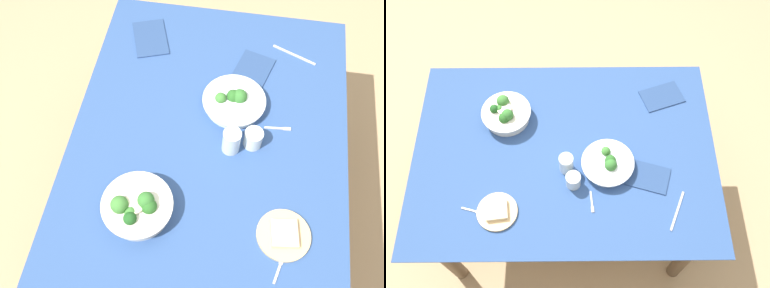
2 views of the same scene
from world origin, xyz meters
TOP-DOWN VIEW (x-y plane):
  - ground_plane at (0.00, 0.00)m, footprint 6.00×6.00m
  - dining_table at (0.00, 0.00)m, footprint 1.45×1.04m
  - broccoli_bowl_far at (-0.20, 0.08)m, footprint 0.25×0.25m
  - broccoli_bowl_near at (0.29, -0.20)m, footprint 0.24×0.24m
  - bread_side_plate at (0.30, 0.30)m, footprint 0.18×0.18m
  - water_glass_center at (-0.04, 0.16)m, footprint 0.07×0.07m
  - water_glass_side at (-0.01, 0.09)m, footprint 0.07×0.07m
  - fork_by_far_bowl at (-0.13, 0.26)m, footprint 0.02×0.10m
  - fork_by_near_bowl at (0.41, 0.29)m, footprint 0.09×0.04m
  - table_knife_left at (-0.50, 0.30)m, footprint 0.09×0.18m
  - napkin_folded_upper at (-0.38, 0.13)m, footprint 0.23×0.19m
  - napkin_folded_lower at (-0.50, -0.32)m, footprint 0.24×0.20m

SIDE VIEW (x-z plane):
  - ground_plane at x=0.00m, z-range 0.00..0.00m
  - dining_table at x=0.00m, z-range 0.26..0.98m
  - table_knife_left at x=-0.50m, z-range 0.72..0.73m
  - fork_by_far_bowl at x=-0.13m, z-range 0.72..0.73m
  - fork_by_near_bowl at x=0.41m, z-range 0.72..0.73m
  - napkin_folded_upper at x=-0.38m, z-range 0.72..0.73m
  - napkin_folded_lower at x=-0.50m, z-range 0.72..0.73m
  - bread_side_plate at x=0.30m, z-range 0.72..0.75m
  - broccoli_bowl_far at x=-0.20m, z-range 0.71..0.79m
  - water_glass_center at x=-0.04m, z-range 0.72..0.80m
  - broccoli_bowl_near at x=0.29m, z-range 0.71..0.82m
  - water_glass_side at x=-0.01m, z-range 0.72..0.83m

